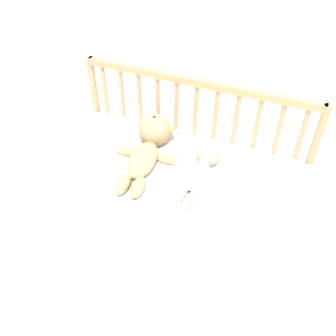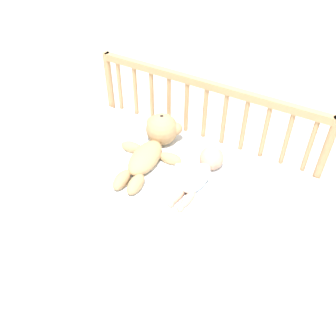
# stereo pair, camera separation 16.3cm
# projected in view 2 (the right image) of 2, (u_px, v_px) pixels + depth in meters

# --- Properties ---
(ground_plane) EXTENTS (12.00, 12.00, 0.00)m
(ground_plane) POSITION_uv_depth(u_px,v_px,m) (167.00, 242.00, 1.98)
(ground_plane) COLOR silver
(crib_mattress) EXTENTS (1.18, 0.69, 0.46)m
(crib_mattress) POSITION_uv_depth(u_px,v_px,m) (167.00, 213.00, 1.82)
(crib_mattress) COLOR silver
(crib_mattress) RESTS_ON ground_plane
(crib_rail) EXTENTS (1.18, 0.04, 0.77)m
(crib_rail) POSITION_uv_depth(u_px,v_px,m) (204.00, 121.00, 1.83)
(crib_rail) COLOR tan
(crib_rail) RESTS_ON ground_plane
(blanket) EXTENTS (0.80, 0.58, 0.01)m
(blanket) POSITION_uv_depth(u_px,v_px,m) (165.00, 172.00, 1.69)
(blanket) COLOR white
(blanket) RESTS_ON crib_mattress
(teddy_bear) EXTENTS (0.32, 0.49, 0.16)m
(teddy_bear) POSITION_uv_depth(u_px,v_px,m) (153.00, 143.00, 1.75)
(teddy_bear) COLOR tan
(teddy_bear) RESTS_ON crib_mattress
(baby) EXTENTS (0.28, 0.38, 0.11)m
(baby) POSITION_uv_depth(u_px,v_px,m) (202.00, 172.00, 1.64)
(baby) COLOR white
(baby) RESTS_ON crib_mattress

